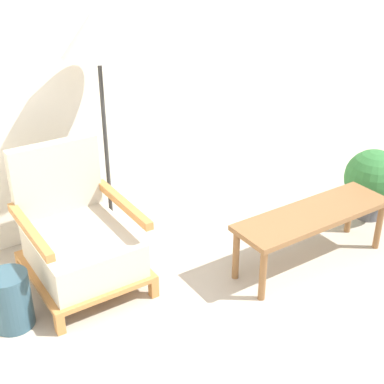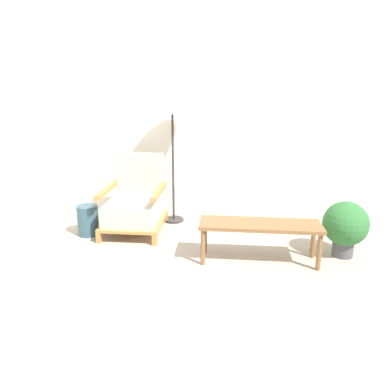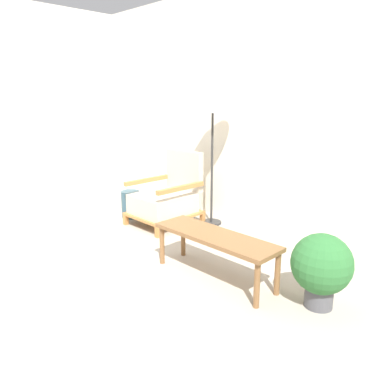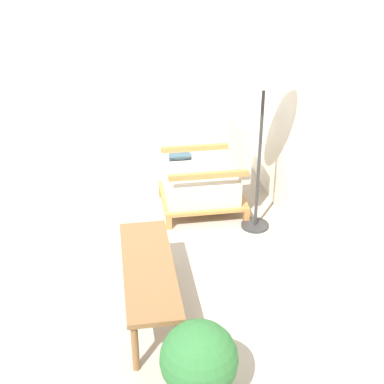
# 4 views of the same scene
# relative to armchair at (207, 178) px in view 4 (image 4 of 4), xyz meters

# --- Properties ---
(ground_plane) EXTENTS (14.00, 14.00, 0.00)m
(ground_plane) POSITION_rel_armchair_xyz_m (0.70, -1.46, -0.31)
(ground_plane) COLOR #A89E8E
(wall_back) EXTENTS (8.00, 0.06, 2.70)m
(wall_back) POSITION_rel_armchair_xyz_m (0.70, 0.67, 1.04)
(wall_back) COLOR silver
(wall_back) RESTS_ON ground_plane
(wall_left) EXTENTS (0.06, 8.00, 2.70)m
(wall_left) POSITION_rel_armchair_xyz_m (-2.01, -0.96, 1.04)
(wall_left) COLOR silver
(wall_left) RESTS_ON ground_plane
(armchair) EXTENTS (0.65, 0.75, 0.85)m
(armchair) POSITION_rel_armchair_xyz_m (0.00, 0.00, 0.00)
(armchair) COLOR #B2753D
(armchair) RESTS_ON ground_plane
(floor_lamp) EXTENTS (0.47, 0.47, 1.62)m
(floor_lamp) POSITION_rel_armchair_xyz_m (0.39, 0.36, 1.11)
(floor_lamp) COLOR #2D2D2D
(floor_lamp) RESTS_ON ground_plane
(coffee_table) EXTENTS (1.13, 0.34, 0.39)m
(coffee_table) POSITION_rel_armchair_xyz_m (1.36, -0.65, 0.02)
(coffee_table) COLOR brown
(coffee_table) RESTS_ON ground_plane
(vase) EXTENTS (0.23, 0.23, 0.34)m
(vase) POSITION_rel_armchair_xyz_m (-0.49, -0.18, -0.14)
(vase) COLOR #2D4C5B
(vase) RESTS_ON ground_plane
(potted_plant) EXTENTS (0.43, 0.43, 0.55)m
(potted_plant) POSITION_rel_armchair_xyz_m (2.19, -0.45, 0.00)
(potted_plant) COLOR #4C4C51
(potted_plant) RESTS_ON ground_plane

